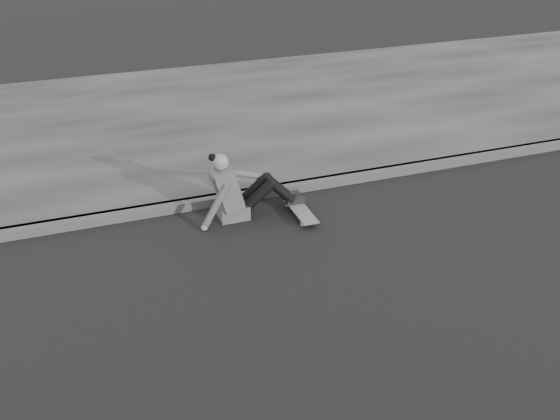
{
  "coord_description": "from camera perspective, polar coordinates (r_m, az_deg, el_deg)",
  "views": [
    {
      "loc": [
        -3.52,
        -4.4,
        3.81
      ],
      "look_at": [
        -1.48,
        1.29,
        0.5
      ],
      "focal_mm": 40.0,
      "sensor_mm": 36.0,
      "label": 1
    }
  ],
  "objects": [
    {
      "name": "skateboard",
      "position": [
        7.78,
        1.84,
        -0.01
      ],
      "size": [
        0.2,
        0.78,
        0.09
      ],
      "color": "#A6A6A1",
      "rests_on": "ground"
    },
    {
      "name": "seated_woman",
      "position": [
        7.65,
        -3.93,
        1.83
      ],
      "size": [
        1.38,
        0.46,
        0.88
      ],
      "color": "#59595C",
      "rests_on": "ground"
    },
    {
      "name": "ground",
      "position": [
        6.8,
        15.69,
        -6.59
      ],
      "size": [
        80.0,
        80.0,
        0.0
      ],
      "primitive_type": "plane",
      "color": "black",
      "rests_on": "ground"
    },
    {
      "name": "curb",
      "position": [
        8.67,
        6.33,
        2.9
      ],
      "size": [
        24.0,
        0.16,
        0.12
      ],
      "primitive_type": "cube",
      "color": "#4E4E4E",
      "rests_on": "ground"
    },
    {
      "name": "sidewalk",
      "position": [
        11.24,
        -0.35,
        9.23
      ],
      "size": [
        24.0,
        6.0,
        0.12
      ],
      "primitive_type": "cube",
      "color": "#3E3E3E",
      "rests_on": "ground"
    }
  ]
}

